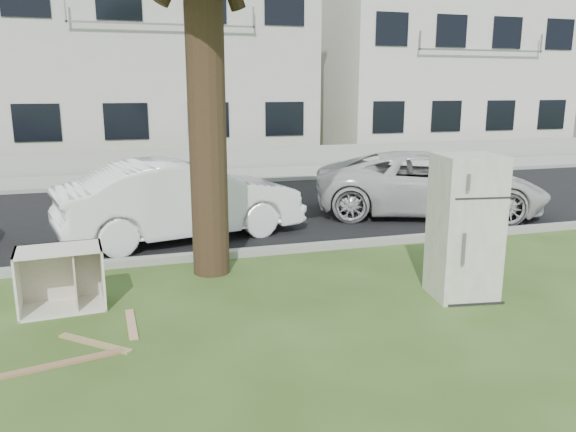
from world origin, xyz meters
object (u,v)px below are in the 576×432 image
object	(u,v)px
car_right	(429,183)
cabinet	(61,279)
fridge	(465,227)
car_center	(182,200)

from	to	relation	value
car_right	cabinet	bearing A→B (deg)	137.66
fridge	car_right	size ratio (longest dim) A/B	0.38
car_center	cabinet	bearing A→B (deg)	135.66
fridge	car_right	bearing A→B (deg)	72.95
fridge	car_right	xyz separation A→B (m)	(2.15, 4.52, -0.26)
cabinet	fridge	bearing A→B (deg)	-16.26
cabinet	car_center	world-z (taller)	car_center
fridge	car_center	xyz separation A→B (m)	(-3.19, 4.00, -0.22)
fridge	cabinet	xyz separation A→B (m)	(-5.00, 1.02, -0.54)
cabinet	car_center	bearing A→B (deg)	54.05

